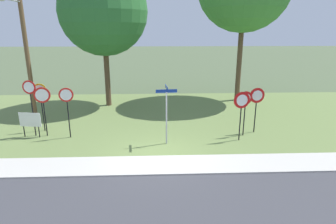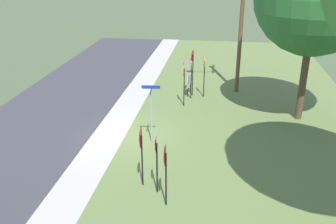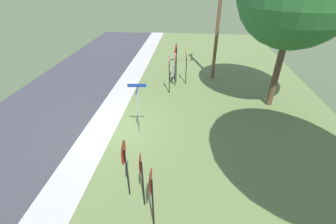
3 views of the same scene
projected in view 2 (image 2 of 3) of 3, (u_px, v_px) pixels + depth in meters
ground_plane at (125, 137)px, 18.04m from camera, size 160.00×160.00×0.00m
road_asphalt at (31, 130)px, 18.67m from camera, size 44.00×6.40×0.01m
sidewalk_strip at (109, 135)px, 18.13m from camera, size 44.00×1.60×0.06m
grass_median at (253, 145)px, 17.24m from camera, size 44.00×12.00×0.04m
stop_sign_near_left at (191, 69)px, 22.01m from camera, size 0.76×0.17×2.48m
stop_sign_near_right at (204, 68)px, 22.28m from camera, size 0.64×0.14×2.52m
stop_sign_far_left at (193, 63)px, 22.46m from camera, size 0.66×0.12×2.80m
stop_sign_far_center at (184, 75)px, 20.93m from camera, size 0.67×0.15×2.49m
yield_sign_near_left at (156, 151)px, 13.14m from camera, size 0.67×0.13×2.26m
yield_sign_near_right at (165, 161)px, 12.42m from camera, size 0.78×0.11×2.34m
yield_sign_far_left at (141, 143)px, 13.53m from camera, size 0.79×0.12×2.37m
street_name_post at (151, 109)px, 16.82m from camera, size 0.96×0.81×2.74m
utility_pole at (239, 12)px, 21.99m from camera, size 2.10×2.43×9.06m
notice_board at (189, 81)px, 23.02m from camera, size 1.09×0.18×1.25m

